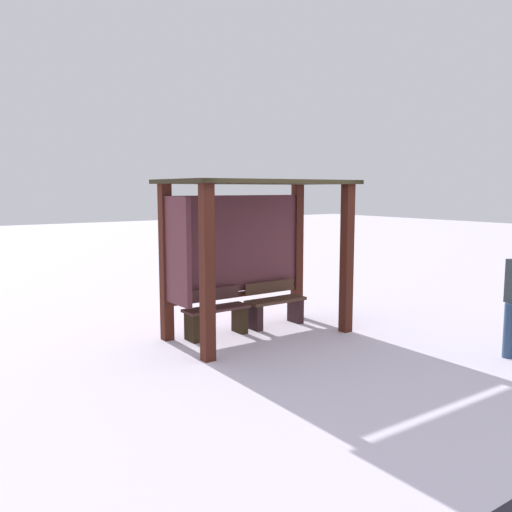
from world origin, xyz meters
The scene contains 4 objects.
ground_plane centered at (0.00, 0.00, 0.00)m, with size 60.00×60.00×0.00m, color white.
bus_shelter centered at (-0.12, 0.23, 1.67)m, with size 2.92×1.59×2.46m.
bench_left_inside centered at (-0.58, 0.35, 0.35)m, with size 1.07×0.37×0.75m.
bench_center_inside centered at (0.58, 0.35, 0.35)m, with size 1.07×0.37×0.75m.
Camera 1 is at (-4.81, -6.74, 2.32)m, focal length 37.49 mm.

